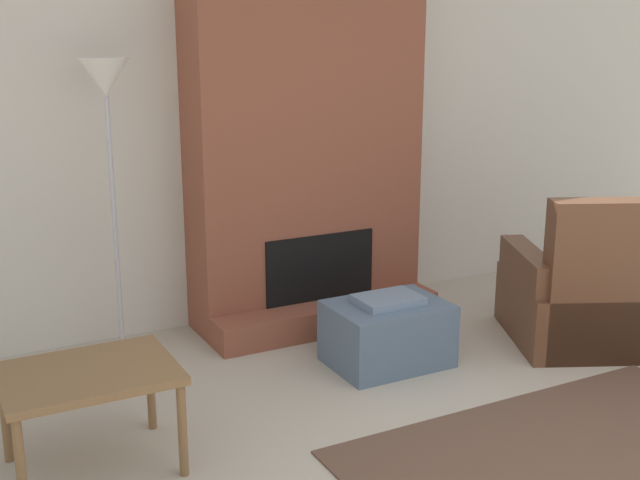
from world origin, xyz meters
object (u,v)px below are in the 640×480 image
at_px(armchair, 587,300).
at_px(floor_lamp_left, 106,99).
at_px(ottoman, 387,332).
at_px(side_table, 89,382).

distance_m(armchair, floor_lamp_left, 3.36).
bearing_deg(floor_lamp_left, ottoman, -32.52).
bearing_deg(side_table, armchair, 1.23).
bearing_deg(ottoman, side_table, -167.98).
relative_size(armchair, floor_lamp_left, 0.66).
xyz_separation_m(armchair, side_table, (-3.28, -0.07, 0.14)).
distance_m(ottoman, armchair, 1.40).
relative_size(armchair, side_table, 1.56).
height_order(ottoman, floor_lamp_left, floor_lamp_left).
bearing_deg(floor_lamp_left, armchair, -24.26).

